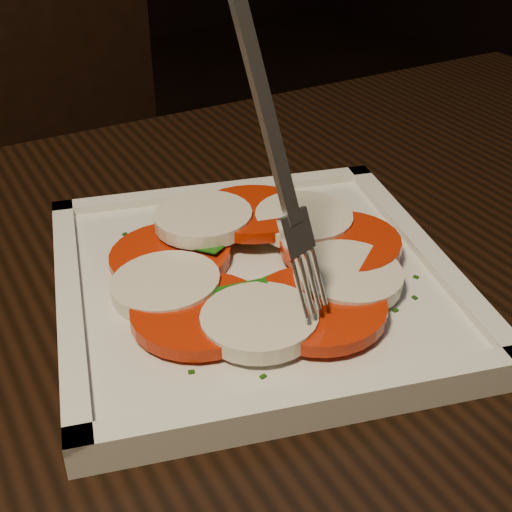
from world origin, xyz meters
The scene contains 5 objects.
table centered at (-0.08, -0.17, 0.65)m, with size 1.26×0.89×0.75m.
chair centered at (0.07, 0.56, 0.53)m, with size 0.44×0.44×0.93m.
plate centered at (-0.02, -0.10, 0.76)m, with size 0.25×0.25×0.01m, color silver.
caprese_salad centered at (-0.02, -0.10, 0.77)m, with size 0.20×0.21×0.02m.
fork centered at (-0.04, -0.14, 0.88)m, with size 0.03×0.07×0.18m, color white, non-canonical shape.
Camera 1 is at (-0.23, -0.43, 1.03)m, focal length 50.00 mm.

